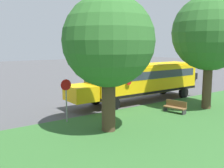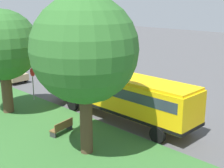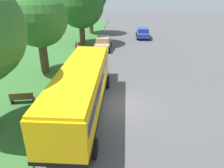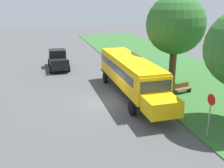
% 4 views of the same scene
% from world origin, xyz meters
% --- Properties ---
extents(ground_plane, '(120.00, 120.00, 0.00)m').
position_xyz_m(ground_plane, '(0.00, 0.00, 0.00)').
color(ground_plane, '#4C4C4F').
extents(grass_verge, '(12.00, 80.00, 0.08)m').
position_xyz_m(grass_verge, '(-10.00, 0.00, 0.04)').
color(grass_verge, '#33662D').
rests_on(grass_verge, ground).
extents(school_bus, '(2.84, 12.42, 3.16)m').
position_xyz_m(school_bus, '(-2.55, -1.05, 1.92)').
color(school_bus, yellow).
rests_on(school_bus, ground).
extents(car_tan_nearest, '(2.02, 4.40, 1.56)m').
position_xyz_m(car_tan_nearest, '(-2.80, 14.54, 0.88)').
color(car_tan_nearest, tan).
rests_on(car_tan_nearest, ground).
extents(car_blue_middle, '(2.02, 4.40, 1.56)m').
position_xyz_m(car_blue_middle, '(2.80, 21.43, 0.88)').
color(car_blue_middle, '#283D93').
rests_on(car_blue_middle, ground).
extents(oak_tree_beside_bus, '(5.47, 5.47, 8.40)m').
position_xyz_m(oak_tree_beside_bus, '(-7.60, -3.22, 5.65)').
color(oak_tree_beside_bus, '#4C3826').
rests_on(oak_tree_beside_bus, ground).
extents(oak_tree_roadside_mid, '(4.96, 4.96, 7.51)m').
position_xyz_m(oak_tree_roadside_mid, '(-7.27, 5.84, 5.02)').
color(oak_tree_roadside_mid, '#4C3826').
rests_on(oak_tree_roadside_mid, ground).
extents(stop_sign, '(0.08, 0.68, 2.74)m').
position_xyz_m(stop_sign, '(-4.60, 7.01, 1.74)').
color(stop_sign, gray).
rests_on(stop_sign, ground).
extents(park_bench, '(1.67, 0.81, 0.92)m').
position_xyz_m(park_bench, '(-7.02, -0.16, 0.47)').
color(park_bench, brown).
rests_on(park_bench, ground).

